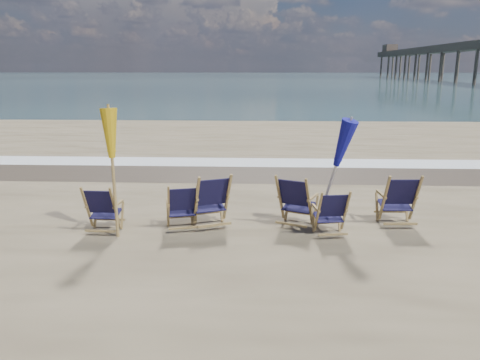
{
  "coord_description": "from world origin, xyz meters",
  "views": [
    {
      "loc": [
        0.38,
        -6.22,
        2.94
      ],
      "look_at": [
        0.0,
        2.2,
        0.9
      ],
      "focal_mm": 35.0,
      "sensor_mm": 36.0,
      "label": 1
    }
  ],
  "objects_px": {
    "beach_chair_5": "(416,200)",
    "umbrella_blue": "(333,145)",
    "beach_chair_3": "(309,203)",
    "beach_chair_0": "(115,210)",
    "umbrella_yellow": "(111,141)",
    "beach_chair_4": "(346,213)",
    "beach_chair_1": "(197,206)",
    "beach_chair_2": "(228,199)"
  },
  "relations": [
    {
      "from": "beach_chair_3",
      "to": "umbrella_yellow",
      "type": "bearing_deg",
      "value": 31.88
    },
    {
      "from": "beach_chair_2",
      "to": "beach_chair_3",
      "type": "distance_m",
      "value": 1.51
    },
    {
      "from": "beach_chair_1",
      "to": "beach_chair_2",
      "type": "relative_size",
      "value": 0.85
    },
    {
      "from": "beach_chair_3",
      "to": "beach_chair_5",
      "type": "distance_m",
      "value": 2.02
    },
    {
      "from": "beach_chair_3",
      "to": "umbrella_blue",
      "type": "height_order",
      "value": "umbrella_blue"
    },
    {
      "from": "beach_chair_0",
      "to": "umbrella_blue",
      "type": "bearing_deg",
      "value": -172.25
    },
    {
      "from": "beach_chair_4",
      "to": "umbrella_blue",
      "type": "relative_size",
      "value": 0.42
    },
    {
      "from": "beach_chair_1",
      "to": "beach_chair_5",
      "type": "relative_size",
      "value": 0.87
    },
    {
      "from": "beach_chair_2",
      "to": "beach_chair_3",
      "type": "relative_size",
      "value": 1.04
    },
    {
      "from": "beach_chair_1",
      "to": "beach_chair_4",
      "type": "distance_m",
      "value": 2.69
    },
    {
      "from": "beach_chair_0",
      "to": "umbrella_yellow",
      "type": "height_order",
      "value": "umbrella_yellow"
    },
    {
      "from": "beach_chair_2",
      "to": "beach_chair_3",
      "type": "height_order",
      "value": "beach_chair_2"
    },
    {
      "from": "beach_chair_0",
      "to": "umbrella_blue",
      "type": "xyz_separation_m",
      "value": [
        3.87,
        0.4,
        1.14
      ]
    },
    {
      "from": "beach_chair_2",
      "to": "beach_chair_5",
      "type": "height_order",
      "value": "beach_chair_2"
    },
    {
      "from": "beach_chair_4",
      "to": "beach_chair_5",
      "type": "relative_size",
      "value": 0.85
    },
    {
      "from": "beach_chair_1",
      "to": "beach_chair_5",
      "type": "bearing_deg",
      "value": 169.76
    },
    {
      "from": "beach_chair_3",
      "to": "beach_chair_0",
      "type": "bearing_deg",
      "value": 30.88
    },
    {
      "from": "beach_chair_5",
      "to": "umbrella_blue",
      "type": "xyz_separation_m",
      "value": [
        -1.62,
        -0.24,
        1.07
      ]
    },
    {
      "from": "beach_chair_5",
      "to": "beach_chair_3",
      "type": "bearing_deg",
      "value": 4.62
    },
    {
      "from": "beach_chair_3",
      "to": "umbrella_blue",
      "type": "distance_m",
      "value": 1.15
    },
    {
      "from": "beach_chair_1",
      "to": "beach_chair_4",
      "type": "bearing_deg",
      "value": 159.87
    },
    {
      "from": "beach_chair_2",
      "to": "beach_chair_3",
      "type": "xyz_separation_m",
      "value": [
        1.5,
        -0.13,
        -0.02
      ]
    },
    {
      "from": "beach_chair_2",
      "to": "umbrella_blue",
      "type": "height_order",
      "value": "umbrella_blue"
    },
    {
      "from": "umbrella_yellow",
      "to": "beach_chair_1",
      "type": "bearing_deg",
      "value": 14.59
    },
    {
      "from": "beach_chair_3",
      "to": "umbrella_yellow",
      "type": "height_order",
      "value": "umbrella_yellow"
    },
    {
      "from": "beach_chair_0",
      "to": "beach_chair_1",
      "type": "bearing_deg",
      "value": -166.12
    },
    {
      "from": "beach_chair_0",
      "to": "beach_chair_3",
      "type": "relative_size",
      "value": 0.89
    },
    {
      "from": "umbrella_yellow",
      "to": "umbrella_blue",
      "type": "bearing_deg",
      "value": 6.84
    },
    {
      "from": "beach_chair_2",
      "to": "beach_chair_4",
      "type": "bearing_deg",
      "value": 145.2
    },
    {
      "from": "beach_chair_4",
      "to": "umbrella_yellow",
      "type": "height_order",
      "value": "umbrella_yellow"
    },
    {
      "from": "umbrella_yellow",
      "to": "beach_chair_4",
      "type": "bearing_deg",
      "value": 1.67
    },
    {
      "from": "beach_chair_0",
      "to": "beach_chair_2",
      "type": "xyz_separation_m",
      "value": [
        1.98,
        0.5,
        0.08
      ]
    },
    {
      "from": "beach_chair_1",
      "to": "beach_chair_5",
      "type": "xyz_separation_m",
      "value": [
        4.06,
        0.33,
        0.07
      ]
    },
    {
      "from": "beach_chair_0",
      "to": "umbrella_blue",
      "type": "relative_size",
      "value": 0.43
    },
    {
      "from": "beach_chair_5",
      "to": "beach_chair_4",
      "type": "bearing_deg",
      "value": 19.68
    },
    {
      "from": "beach_chair_1",
      "to": "beach_chair_2",
      "type": "distance_m",
      "value": 0.6
    },
    {
      "from": "beach_chair_4",
      "to": "umbrella_yellow",
      "type": "relative_size",
      "value": 0.39
    },
    {
      "from": "beach_chair_5",
      "to": "umbrella_blue",
      "type": "distance_m",
      "value": 1.96
    },
    {
      "from": "umbrella_yellow",
      "to": "beach_chair_5",
      "type": "bearing_deg",
      "value": 7.27
    },
    {
      "from": "beach_chair_0",
      "to": "beach_chair_1",
      "type": "distance_m",
      "value": 1.46
    },
    {
      "from": "beach_chair_2",
      "to": "beach_chair_5",
      "type": "relative_size",
      "value": 1.02
    },
    {
      "from": "beach_chair_2",
      "to": "umbrella_blue",
      "type": "xyz_separation_m",
      "value": [
        1.89,
        -0.1,
        1.06
      ]
    }
  ]
}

